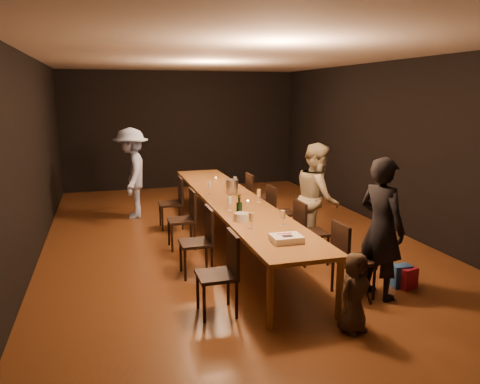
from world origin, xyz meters
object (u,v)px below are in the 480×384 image
object	(u,v)px
table	(233,202)
ice_bucket	(232,186)
chair_left_1	(196,242)
chair_right_2	(281,212)
woman_tan	(317,198)
plate_stack	(242,217)
birthday_cake	(286,239)
chair_left_3	(171,203)
champagne_bottle	(239,206)
man_blue	(132,173)
child	(355,293)
chair_right_1	(312,232)
woman_birthday	(381,228)
chair_left_2	(181,219)
chair_left_0	(216,274)
chair_right_3	(259,197)

from	to	relation	value
table	ice_bucket	xyz separation A→B (m)	(0.10, 0.42, 0.17)
chair_left_1	chair_right_2	bearing A→B (deg)	-54.78
woman_tan	plate_stack	bearing A→B (deg)	132.93
birthday_cake	chair_left_1	bearing A→B (deg)	126.95
chair_left_3	champagne_bottle	distance (m)	2.52
chair_left_3	chair_left_1	bearing A→B (deg)	-180.00
man_blue	birthday_cake	world-z (taller)	man_blue
child	champagne_bottle	size ratio (longest dim) A/B	2.53
chair_right_1	chair_right_2	size ratio (longest dim) A/B	1.00
woman_birthday	child	size ratio (longest dim) A/B	2.01
table	ice_bucket	bearing A→B (deg)	76.79
chair_right_1	chair_left_3	size ratio (longest dim) A/B	1.00
chair_left_2	ice_bucket	xyz separation A→B (m)	(0.95, 0.42, 0.40)
champagne_bottle	plate_stack	bearing A→B (deg)	-92.83
chair_left_3	ice_bucket	world-z (taller)	ice_bucket
chair_left_0	birthday_cake	distance (m)	0.90
chair_left_3	chair_right_3	bearing A→B (deg)	-90.00
chair_left_2	woman_tan	size ratio (longest dim) A/B	0.55
table	woman_tan	xyz separation A→B (m)	(1.15, -0.72, 0.15)
table	chair_right_1	world-z (taller)	chair_right_1
chair_right_3	chair_left_3	distance (m)	1.70
table	ice_bucket	world-z (taller)	ice_bucket
chair_right_1	chair_left_1	size ratio (longest dim) A/B	1.00
man_blue	child	xyz separation A→B (m)	(1.88, -5.34, -0.46)
chair_left_3	child	bearing A→B (deg)	-163.91
chair_right_2	child	size ratio (longest dim) A/B	1.09
chair_right_2	woman_tan	distance (m)	0.87
chair_right_3	chair_right_1	bearing A→B (deg)	-0.00
chair_left_3	woman_birthday	size ratio (longest dim) A/B	0.54
champagne_bottle	birthday_cake	bearing A→B (deg)	-78.75
chair_right_2	chair_left_2	size ratio (longest dim) A/B	1.00
chair_left_1	plate_stack	world-z (taller)	chair_left_1
table	woman_birthday	distance (m)	2.74
chair_right_3	man_blue	size ratio (longest dim) A/B	0.52
chair_left_3	plate_stack	distance (m)	2.63
woman_tan	champagne_bottle	size ratio (longest dim) A/B	5.04
chair_right_2	chair_left_1	world-z (taller)	same
chair_left_3	woman_birthday	distance (m)	4.21
chair_left_1	plate_stack	size ratio (longest dim) A/B	4.81
chair_left_3	birthday_cake	size ratio (longest dim) A/B	2.64
chair_left_0	ice_bucket	world-z (taller)	ice_bucket
woman_tan	chair_left_0	bearing A→B (deg)	149.18
chair_right_3	chair_left_2	xyz separation A→B (m)	(-1.70, -1.20, 0.00)
chair_right_2	chair_left_3	distance (m)	2.08
chair_left_0	ice_bucket	bearing A→B (deg)	-18.59
birthday_cake	ice_bucket	xyz separation A→B (m)	(0.11, 2.78, 0.08)
chair_left_0	woman_birthday	xyz separation A→B (m)	(2.00, -0.08, 0.39)
chair_right_1	chair_right_2	xyz separation A→B (m)	(0.00, 1.20, 0.00)
chair_left_2	birthday_cake	size ratio (longest dim) A/B	2.64
chair_right_1	birthday_cake	size ratio (longest dim) A/B	2.64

